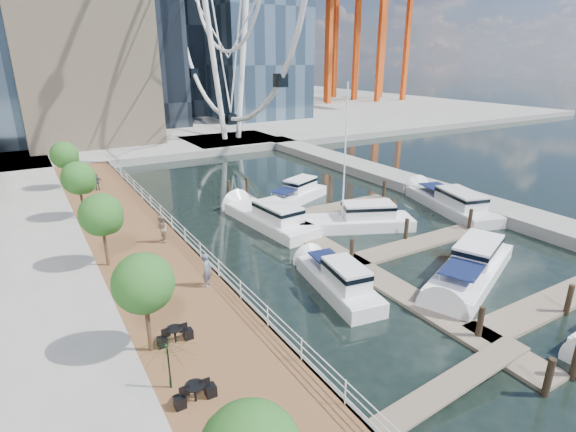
% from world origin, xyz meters
% --- Properties ---
extents(ground, '(520.00, 520.00, 0.00)m').
position_xyz_m(ground, '(0.00, 0.00, 0.00)').
color(ground, black).
rests_on(ground, ground).
extents(boardwalk, '(6.00, 60.00, 1.00)m').
position_xyz_m(boardwalk, '(-9.00, 15.00, 0.50)').
color(boardwalk, brown).
rests_on(boardwalk, ground).
extents(seawall, '(0.25, 60.00, 1.00)m').
position_xyz_m(seawall, '(-6.00, 15.00, 0.50)').
color(seawall, '#595954').
rests_on(seawall, ground).
extents(land_far, '(200.00, 114.00, 1.00)m').
position_xyz_m(land_far, '(0.00, 102.00, 0.50)').
color(land_far, gray).
rests_on(land_far, ground).
extents(breakwater, '(4.00, 60.00, 1.00)m').
position_xyz_m(breakwater, '(20.00, 20.00, 0.50)').
color(breakwater, gray).
rests_on(breakwater, ground).
extents(pier, '(14.00, 12.00, 1.00)m').
position_xyz_m(pier, '(14.00, 52.00, 0.50)').
color(pier, gray).
rests_on(pier, ground).
extents(railing, '(0.10, 60.00, 1.05)m').
position_xyz_m(railing, '(-6.10, 15.00, 1.52)').
color(railing, white).
rests_on(railing, boardwalk).
extents(floating_docks, '(16.00, 34.00, 2.60)m').
position_xyz_m(floating_docks, '(7.97, 9.98, 0.49)').
color(floating_docks, '#6D6051').
rests_on(floating_docks, ground).
extents(port_cranes, '(40.00, 52.00, 38.00)m').
position_xyz_m(port_cranes, '(67.67, 95.67, 20.00)').
color(port_cranes, '#D84C14').
rests_on(port_cranes, ground).
extents(street_trees, '(2.60, 42.60, 4.60)m').
position_xyz_m(street_trees, '(-11.40, 14.00, 4.29)').
color(street_trees, '#3F2B1C').
rests_on(street_trees, ground).
extents(cafe_tables, '(2.50, 13.70, 0.74)m').
position_xyz_m(cafe_tables, '(-10.40, -2.00, 1.37)').
color(cafe_tables, black).
rests_on(cafe_tables, ground).
extents(yacht_foreground, '(11.14, 6.91, 2.15)m').
position_xyz_m(yacht_foreground, '(8.09, 2.47, 0.00)').
color(yacht_foreground, white).
rests_on(yacht_foreground, ground).
extents(pedestrian_near, '(0.83, 0.84, 1.95)m').
position_xyz_m(pedestrian_near, '(-7.07, 8.28, 1.97)').
color(pedestrian_near, slate).
rests_on(pedestrian_near, boardwalk).
extents(pedestrian_mid, '(0.82, 1.02, 1.98)m').
position_xyz_m(pedestrian_mid, '(-7.49, 15.75, 1.99)').
color(pedestrian_mid, gray).
rests_on(pedestrian_mid, boardwalk).
extents(pedestrian_far, '(1.05, 0.73, 1.65)m').
position_xyz_m(pedestrian_far, '(-9.10, 31.83, 1.82)').
color(pedestrian_far, '#32383F').
rests_on(pedestrian_far, boardwalk).
extents(moored_yachts, '(22.65, 32.16, 11.50)m').
position_xyz_m(moored_yachts, '(7.77, 11.67, 0.00)').
color(moored_yachts, white).
rests_on(moored_yachts, ground).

